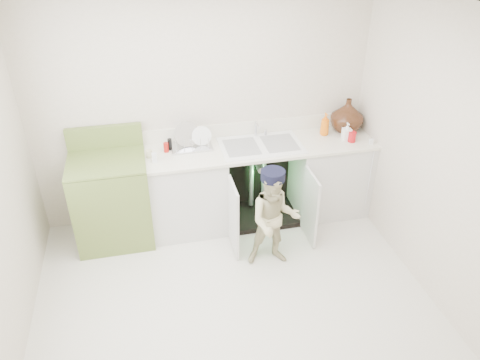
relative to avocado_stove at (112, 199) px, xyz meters
name	(u,v)px	position (x,y,z in m)	size (l,w,h in m)	color
ground	(234,300)	(1.01, -1.18, -0.48)	(3.50, 3.50, 0.00)	beige
room_shell	(233,183)	(1.01, -1.18, 0.77)	(6.00, 5.50, 1.26)	beige
counter_run	(264,179)	(1.61, 0.03, 0.00)	(2.44, 1.02, 1.27)	silver
avocado_stove	(112,199)	(0.00, 0.00, 0.00)	(0.75, 0.65, 1.16)	#5C7131
repair_worker	(274,219)	(1.50, -0.74, 0.04)	(0.54, 0.65, 1.03)	beige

